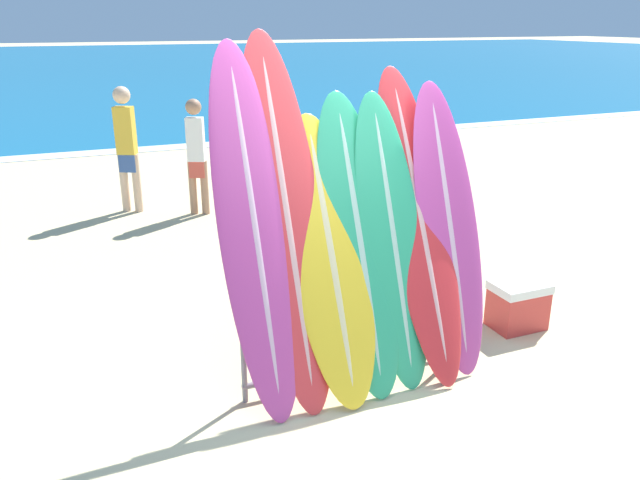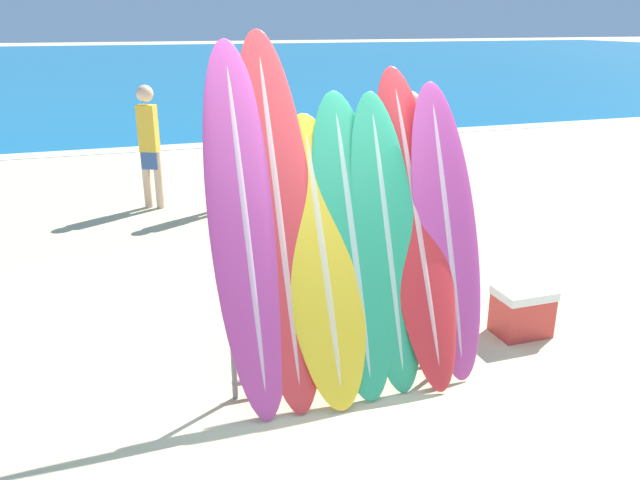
% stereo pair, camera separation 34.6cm
% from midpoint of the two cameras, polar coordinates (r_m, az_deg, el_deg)
% --- Properties ---
extents(ground_plane, '(160.00, 160.00, 0.00)m').
position_cam_midpoint_polar(ground_plane, '(4.60, 3.99, -14.25)').
color(ground_plane, beige).
extents(ocean_water, '(120.00, 60.00, 0.01)m').
position_cam_midpoint_polar(ocean_water, '(42.72, -20.80, 14.86)').
color(ocean_water, '#146693').
rests_on(ocean_water, ground_plane).
extents(surfboard_rack, '(1.84, 0.04, 0.81)m').
position_cam_midpoint_polar(surfboard_rack, '(4.63, 1.66, -7.63)').
color(surfboard_rack, slate).
rests_on(surfboard_rack, ground_plane).
extents(surfboard_slot_0, '(0.50, 1.07, 2.45)m').
position_cam_midpoint_polar(surfboard_slot_0, '(4.23, -8.37, 0.96)').
color(surfboard_slot_0, '#B23D8E').
rests_on(surfboard_slot_0, ground_plane).
extents(surfboard_slot_1, '(0.52, 1.10, 2.51)m').
position_cam_midpoint_polar(surfboard_slot_1, '(4.30, -5.38, 1.82)').
color(surfboard_slot_1, red).
rests_on(surfboard_slot_1, ground_plane).
extents(surfboard_slot_2, '(0.58, 0.98, 1.94)m').
position_cam_midpoint_polar(surfboard_slot_2, '(4.37, -1.33, -1.75)').
color(surfboard_slot_2, yellow).
rests_on(surfboard_slot_2, ground_plane).
extents(surfboard_slot_3, '(0.54, 0.95, 2.08)m').
position_cam_midpoint_polar(surfboard_slot_3, '(4.45, 1.36, -0.34)').
color(surfboard_slot_3, '#289E70').
rests_on(surfboard_slot_3, ground_plane).
extents(surfboard_slot_4, '(0.49, 0.87, 2.08)m').
position_cam_midpoint_polar(surfboard_slot_4, '(4.55, 4.45, -0.00)').
color(surfboard_slot_4, '#289E70').
rests_on(surfboard_slot_4, ground_plane).
extents(surfboard_slot_5, '(0.51, 1.16, 2.24)m').
position_cam_midpoint_polar(surfboard_slot_5, '(4.69, 6.96, 1.56)').
color(surfboard_slot_5, red).
rests_on(surfboard_slot_5, ground_plane).
extents(surfboard_slot_6, '(0.51, 0.85, 2.13)m').
position_cam_midpoint_polar(surfboard_slot_6, '(4.78, 9.65, 1.08)').
color(surfboard_slot_6, '#B23D8E').
rests_on(surfboard_slot_6, ground_plane).
extents(person_near_water, '(0.27, 0.23, 1.58)m').
position_cam_midpoint_polar(person_near_water, '(8.68, -12.38, 7.80)').
color(person_near_water, '#A87A5B').
rests_on(person_near_water, ground_plane).
extents(person_mid_beach, '(0.29, 0.26, 1.72)m').
position_cam_midpoint_polar(person_mid_beach, '(9.03, -18.33, 8.25)').
color(person_mid_beach, beige).
rests_on(person_mid_beach, ground_plane).
extents(person_far_left, '(0.30, 0.24, 1.80)m').
position_cam_midpoint_polar(person_far_left, '(7.43, 5.28, 7.20)').
color(person_far_left, beige).
rests_on(person_far_left, ground_plane).
extents(cooler_box, '(0.46, 0.34, 0.42)m').
position_cam_midpoint_polar(cooler_box, '(5.66, 15.97, -5.75)').
color(cooler_box, red).
rests_on(cooler_box, ground_plane).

